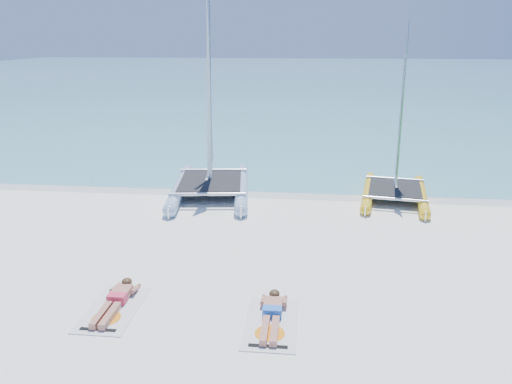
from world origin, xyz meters
TOP-DOWN VIEW (x-y plane):
  - ground at (0.00, 0.00)m, footprint 140.00×140.00m
  - sea at (0.00, 63.00)m, footprint 140.00×115.00m
  - wet_sand_strip at (0.00, 5.50)m, footprint 140.00×1.40m
  - catamaran_blue at (-2.49, 5.24)m, footprint 3.21×5.65m
  - catamaran_yellow at (3.85, 5.68)m, footprint 2.69×4.76m
  - towel_a at (-2.92, -2.70)m, footprint 1.00×1.85m
  - sunbather_a at (-2.92, -2.51)m, footprint 0.37×1.73m
  - towel_b at (0.26, -2.88)m, footprint 1.00×1.85m
  - sunbather_b at (0.26, -2.69)m, footprint 0.37×1.73m

SIDE VIEW (x-z plane):
  - ground at x=0.00m, z-range 0.00..0.00m
  - wet_sand_strip at x=0.00m, z-range 0.00..0.01m
  - sea at x=0.00m, z-range 0.00..0.01m
  - towel_a at x=-2.92m, z-range 0.00..0.02m
  - towel_b at x=0.26m, z-range 0.00..0.02m
  - sunbather_a at x=-2.92m, z-range -0.01..0.25m
  - sunbather_b at x=0.26m, z-range -0.01..0.25m
  - catamaran_yellow at x=3.85m, z-range -1.10..4.83m
  - catamaran_blue at x=-2.49m, z-range -1.48..5.86m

